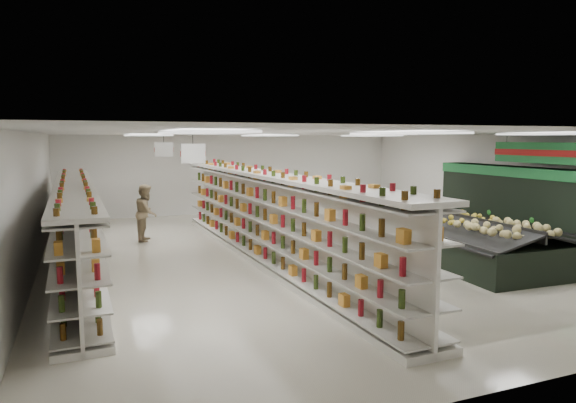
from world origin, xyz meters
name	(u,v)px	position (x,y,z in m)	size (l,w,h in m)	color
floor	(318,250)	(0.00, 0.00, 0.00)	(16.00, 16.00, 0.00)	beige
ceiling	(319,133)	(0.00, 0.00, 3.20)	(14.00, 16.00, 0.02)	white
wall_back	(236,174)	(0.00, 8.00, 1.60)	(14.00, 0.02, 3.20)	silver
wall_left	(32,205)	(-7.00, 0.00, 1.60)	(0.02, 16.00, 3.20)	silver
wall_right	(515,184)	(7.00, 0.00, 1.60)	(0.02, 16.00, 3.20)	silver
produce_wall_case	(543,201)	(6.53, -1.50, 1.24)	(0.93, 8.00, 2.20)	black
aisle_sign_near	(193,154)	(-3.80, -2.00, 2.75)	(0.52, 0.06, 0.75)	white
aisle_sign_far	(164,150)	(-3.80, 2.00, 2.75)	(0.52, 0.06, 0.75)	white
hortifruti_banner	(538,153)	(6.25, -1.50, 2.65)	(0.12, 3.20, 0.95)	#207A38
gondola_left	(76,229)	(-6.13, 0.56, 0.91)	(1.05, 11.44, 1.98)	white
gondola_center	(268,221)	(-1.70, -0.65, 1.02)	(1.28, 12.81, 2.22)	white
produce_island	(435,231)	(3.03, -1.11, 0.52)	(3.04, 7.73, 1.14)	black
soda_endcap	(258,201)	(-0.13, 4.86, 0.84)	(1.61, 1.38, 1.73)	red
shopper_main	(352,244)	(-0.83, -3.39, 0.90)	(0.65, 0.43, 1.79)	silver
shopper_background	(146,213)	(-4.20, 3.17, 0.85)	(0.83, 0.51, 1.71)	tan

